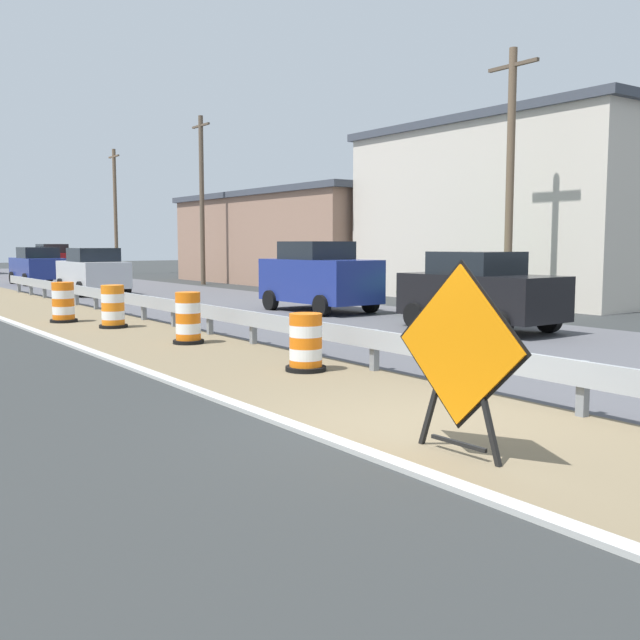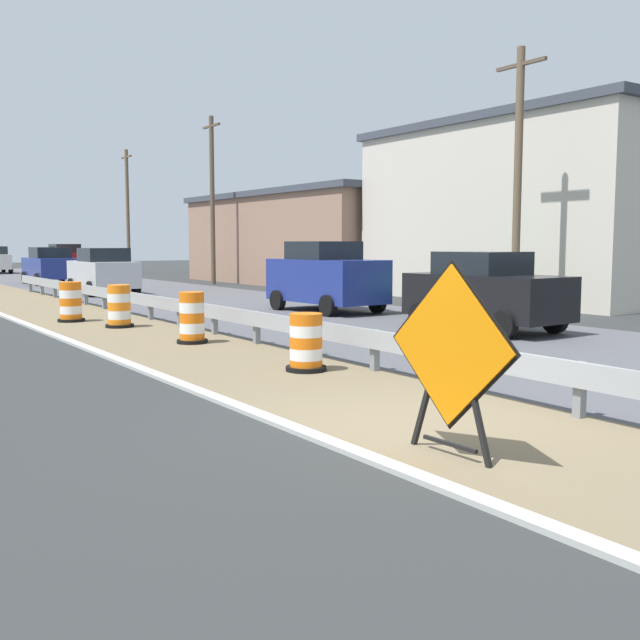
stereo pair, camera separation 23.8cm
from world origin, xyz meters
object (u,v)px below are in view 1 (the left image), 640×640
traffic_barrel_mid (113,308)px  car_lead_far_lane (38,266)px  car_mid_far_lane (53,260)px  car_lead_near_lane (93,271)px  utility_pole_far (115,210)px  traffic_barrel_far (63,304)px  traffic_barrel_close (188,320)px  car_distant_a (319,277)px  warning_sign_diamond (459,352)px  traffic_barrel_nearest (306,345)px  car_trailing_near_lane (480,291)px  utility_pole_mid (202,198)px  utility_pole_near (510,178)px

traffic_barrel_mid → car_lead_far_lane: car_lead_far_lane is taller
traffic_barrel_mid → car_mid_far_lane: size_ratio=0.25×
car_lead_near_lane → utility_pole_far: utility_pole_far is taller
traffic_barrel_far → car_lead_far_lane: bearing=77.3°
traffic_barrel_far → car_lead_near_lane: size_ratio=0.25×
traffic_barrel_close → car_distant_a: size_ratio=0.27×
warning_sign_diamond → traffic_barrel_close: bearing=-100.9°
warning_sign_diamond → car_lead_far_lane: 35.10m
traffic_barrel_mid → car_mid_far_lane: car_mid_far_lane is taller
traffic_barrel_nearest → car_lead_near_lane: size_ratio=0.22×
traffic_barrel_close → traffic_barrel_nearest: bearing=-88.2°
car_trailing_near_lane → utility_pole_far: bearing=171.1°
traffic_barrel_far → utility_pole_far: 32.22m
car_trailing_near_lane → utility_pole_far: (4.42, 37.39, 3.45)m
car_lead_far_lane → utility_pole_mid: bearing=-126.5°
car_trailing_near_lane → car_mid_far_lane: bearing=178.3°
traffic_barrel_nearest → utility_pole_near: size_ratio=0.12×
car_mid_far_lane → utility_pole_far: bearing=109.4°
traffic_barrel_far → utility_pole_far: (12.26, 29.54, 3.93)m
car_trailing_near_lane → utility_pole_mid: utility_pole_mid is taller
car_mid_far_lane → car_distant_a: bearing=0.8°
traffic_barrel_mid → car_lead_near_lane: car_lead_near_lane is taller
car_mid_far_lane → utility_pole_far: size_ratio=0.52×
utility_pole_mid → traffic_barrel_nearest: bearing=-112.7°
car_lead_near_lane → car_lead_far_lane: car_lead_near_lane is taller
traffic_barrel_nearest → utility_pole_mid: bearing=67.3°
car_trailing_near_lane → car_mid_far_lane: car_mid_far_lane is taller
car_lead_near_lane → traffic_barrel_close: bearing=169.9°
utility_pole_far → traffic_barrel_close: bearing=-107.7°
utility_pole_mid → utility_pole_far: (0.89, 15.08, -0.04)m
traffic_barrel_nearest → utility_pole_near: utility_pole_near is taller
car_trailing_near_lane → car_lead_far_lane: size_ratio=1.00×
utility_pole_mid → car_lead_far_lane: bearing=143.8°
warning_sign_diamond → car_lead_far_lane: size_ratio=0.49×
car_mid_far_lane → utility_pole_near: (4.10, -33.43, 3.03)m
traffic_barrel_mid → traffic_barrel_close: bearing=-85.8°
traffic_barrel_nearest → utility_pole_far: size_ratio=0.11×
traffic_barrel_mid → utility_pole_mid: size_ratio=0.13×
car_distant_a → utility_pole_mid: utility_pole_mid is taller
utility_pole_mid → car_trailing_near_lane: bearing=-99.0°
car_lead_near_lane → utility_pole_far: 21.10m
car_lead_far_lane → utility_pole_near: 26.26m
car_distant_a → traffic_barrel_far: bearing=-103.0°
car_mid_far_lane → traffic_barrel_nearest: bearing=-8.8°
traffic_barrel_close → traffic_barrel_mid: 3.84m
utility_pole_near → car_mid_far_lane: bearing=97.0°
traffic_barrel_nearest → car_lead_far_lane: (3.35, 29.76, 0.53)m
traffic_barrel_mid → car_lead_near_lane: (3.60, 12.42, 0.48)m
warning_sign_diamond → car_lead_far_lane: bearing=-100.4°
traffic_barrel_mid → car_lead_near_lane: size_ratio=0.24×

